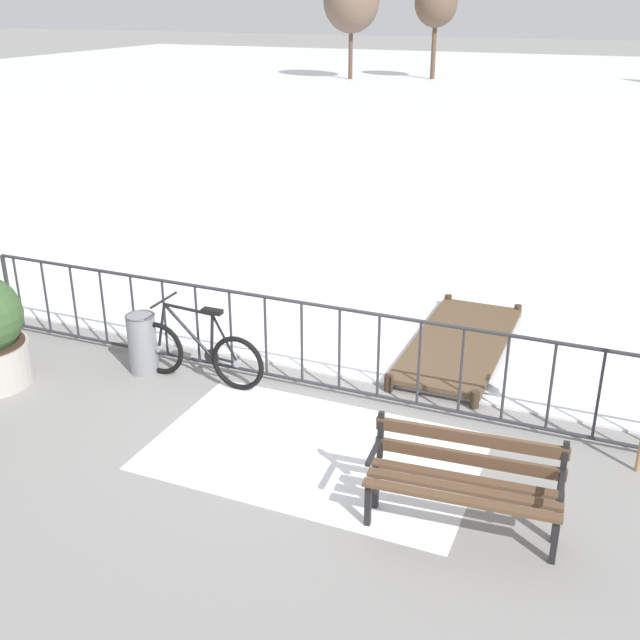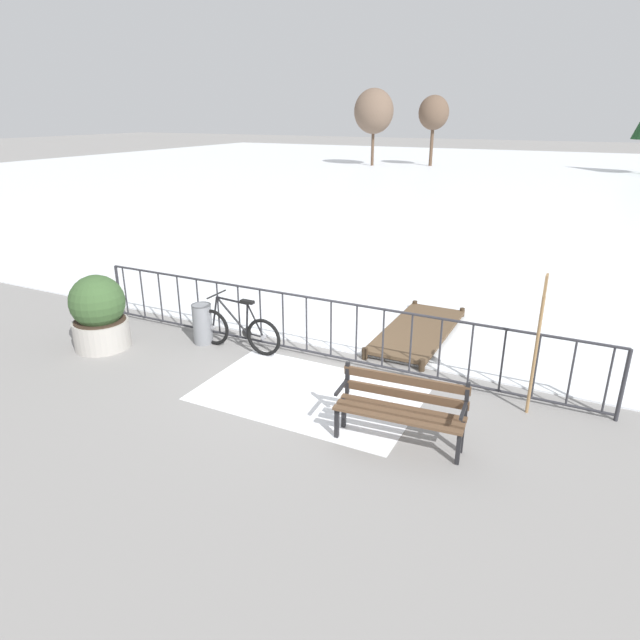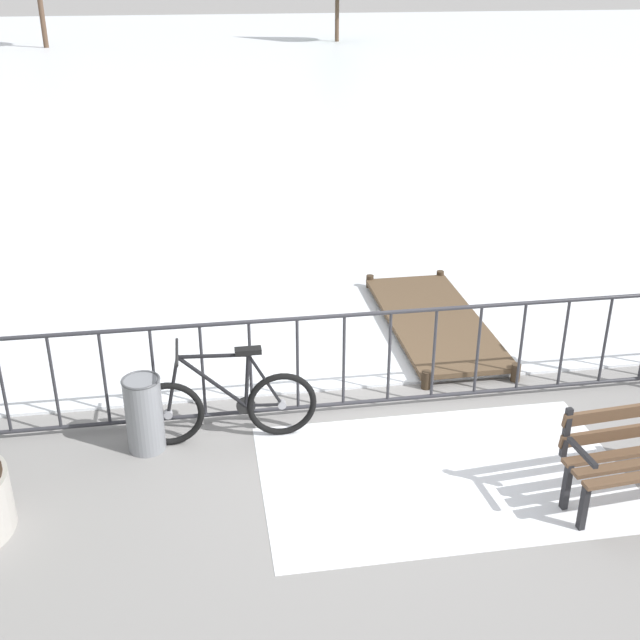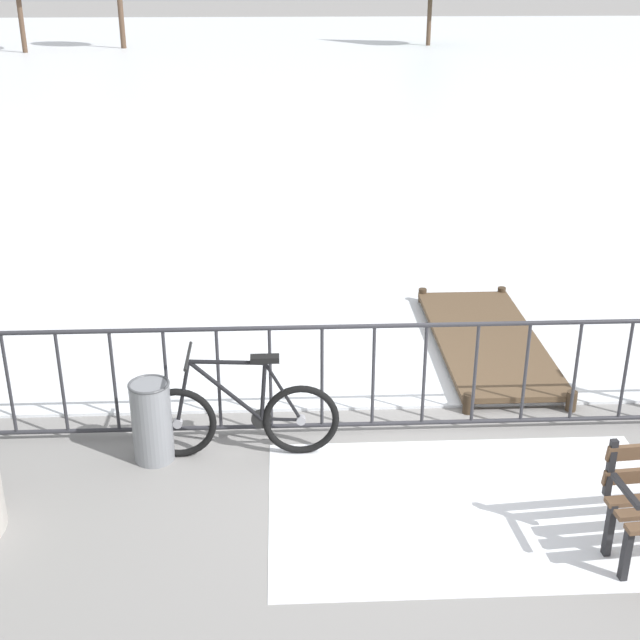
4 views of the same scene
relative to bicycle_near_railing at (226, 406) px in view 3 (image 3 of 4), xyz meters
The scene contains 7 objects.
ground_plane 1.49m from the bicycle_near_railing, 13.38° to the left, with size 160.00×160.00×0.00m, color gray.
frozen_pond 28.77m from the bicycle_near_railing, 87.21° to the left, with size 80.00×56.00×0.03m, color white.
snow_patch 2.07m from the bicycle_near_railing, 25.21° to the right, with size 3.19×2.01×0.01m, color white.
railing_fence 1.45m from the bicycle_near_railing, 13.38° to the left, with size 9.06×0.06×1.07m.
bicycle_near_railing is the anchor object (origin of this frame).
trash_bin 0.74m from the bicycle_near_railing, behind, with size 0.35×0.35×0.73m.
wooden_dock 3.30m from the bicycle_near_railing, 37.45° to the left, with size 1.10×2.83×0.20m.
Camera 3 is at (-1.54, -6.66, 4.17)m, focal length 44.23 mm.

